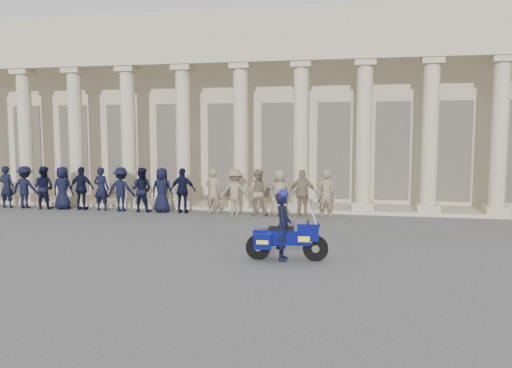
# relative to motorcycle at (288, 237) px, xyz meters

# --- Properties ---
(ground) EXTENTS (90.00, 90.00, 0.00)m
(ground) POSITION_rel_motorcycle_xyz_m (-1.84, 0.45, -0.60)
(ground) COLOR #4D4D50
(ground) RESTS_ON ground
(building) EXTENTS (40.00, 12.50, 9.00)m
(building) POSITION_rel_motorcycle_xyz_m (-1.84, 15.20, 3.93)
(building) COLOR #BAAE8C
(building) RESTS_ON ground
(officer_rank) EXTENTS (16.87, 0.71, 1.88)m
(officer_rank) POSITION_rel_motorcycle_xyz_m (-7.61, 7.07, 0.35)
(officer_rank) COLOR black
(officer_rank) RESTS_ON ground
(motorcycle) EXTENTS (2.15, 0.89, 1.38)m
(motorcycle) POSITION_rel_motorcycle_xyz_m (0.00, 0.00, 0.00)
(motorcycle) COLOR black
(motorcycle) RESTS_ON ground
(rider) EXTENTS (0.47, 0.68, 1.87)m
(rider) POSITION_rel_motorcycle_xyz_m (-0.12, -0.01, 0.33)
(rider) COLOR black
(rider) RESTS_ON ground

